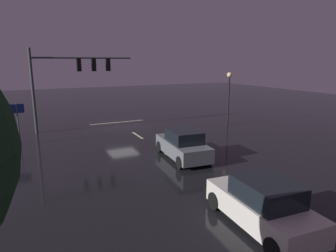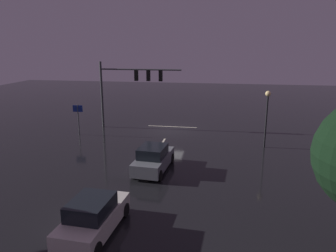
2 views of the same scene
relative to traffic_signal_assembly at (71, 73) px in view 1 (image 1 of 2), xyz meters
name	(u,v)px [view 1 (image 1 of 2)]	position (x,y,z in m)	size (l,w,h in m)	color
ground_plane	(122,125)	(-3.96, 0.27, -4.62)	(80.00, 80.00, 0.00)	black
traffic_signal_assembly	(71,73)	(0.00, 0.00, 0.00)	(8.00, 0.47, 6.51)	#383A3D
lane_dash_far	(138,135)	(-3.96, 4.27, -4.61)	(2.20, 0.16, 0.01)	beige
lane_dash_mid	(173,158)	(-3.96, 10.27, -4.61)	(2.20, 0.16, 0.01)	beige
lane_dash_near	(239,201)	(-3.96, 16.27, -4.61)	(2.20, 0.16, 0.01)	beige
stop_bar	(117,122)	(-3.96, -1.18, -4.61)	(5.00, 0.16, 0.01)	beige
car_approaching	(183,145)	(-4.48, 10.52, -3.82)	(2.21, 4.48, 1.70)	slate
car_distant	(262,205)	(-3.41, 18.10, -3.82)	(2.13, 4.45, 1.70)	silver
street_lamp_left_kerb	(229,88)	(-12.31, 4.28, -1.36)	(0.44, 0.44, 4.60)	black
route_sign	(17,115)	(4.07, 3.16, -2.59)	(0.90, 0.11, 2.81)	#383A3D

